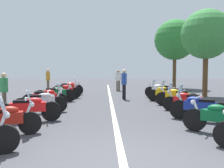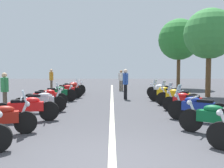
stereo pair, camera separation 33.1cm
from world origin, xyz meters
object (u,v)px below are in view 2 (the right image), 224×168
Objects in this scene: motorcycle_right_row_1 at (220,119)px; motorcycle_left_row_8 at (71,87)px; motorcycle_left_row_3 at (41,101)px; motorcycle_left_row_7 at (70,89)px; motorcycle_right_row_5 at (166,93)px; motorcycle_right_row_3 at (186,101)px; motorcycle_right_row_4 at (177,97)px; motorcycle_left_row_5 at (57,93)px; bystander_2 at (125,82)px; motorcycle_left_row_6 at (65,91)px; roadside_tree_1 at (209,34)px; motorcycle_left_row_2 at (27,108)px; motorcycle_right_row_2 at (197,108)px; bystander_3 at (121,79)px; motorcycle_left_row_4 at (46,97)px; bystander_1 at (51,78)px; bystander_4 at (5,88)px; roadside_tree_0 at (179,40)px; motorcycle_right_row_6 at (162,91)px.

motorcycle_left_row_8 is at bearing -26.57° from motorcycle_right_row_1.
motorcycle_left_row_3 is 6.58m from motorcycle_right_row_1.
motorcycle_left_row_7 reaches higher than motorcycle_right_row_1.
motorcycle_right_row_5 reaches higher than motorcycle_right_row_1.
motorcycle_right_row_3 is 1.45m from motorcycle_right_row_4.
motorcycle_left_row_5 is 1.22× the size of bystander_2.
roadside_tree_1 reaches higher than motorcycle_left_row_6.
motorcycle_right_row_2 reaches higher than motorcycle_left_row_2.
motorcycle_right_row_4 is 8.56m from bystander_3.
motorcycle_right_row_2 is (-6.32, -5.67, 0.01)m from motorcycle_left_row_6.
motorcycle_left_row_4 is 1.09× the size of motorcycle_right_row_1.
bystander_1 is at bearing 102.74° from motorcycle_left_row_6.
motorcycle_right_row_4 is 7.70m from bystander_4.
motorcycle_right_row_5 is 9.92m from bystander_1.
bystander_2 is 1.09× the size of bystander_4.
motorcycle_left_row_3 is 1.10× the size of motorcycle_right_row_1.
motorcycle_left_row_3 and motorcycle_right_row_5 have the same top height.
motorcycle_right_row_4 is 11.89m from roadside_tree_0.
bystander_2 is at bearing 31.75° from motorcycle_left_row_3.
motorcycle_right_row_6 reaches higher than motorcycle_left_row_7.
bystander_2 reaches higher than motorcycle_right_row_6.
motorcycle_left_row_4 is at bearing 31.02° from motorcycle_right_row_4.
bystander_3 is 10.62m from bystander_4.
motorcycle_left_row_4 is 0.95× the size of motorcycle_left_row_6.
bystander_1 is (12.58, 7.66, 0.59)m from motorcycle_right_row_1.
roadside_tree_1 is at bearing -3.53° from bystander_2.
roadside_tree_1 is (-0.86, -8.93, 3.50)m from motorcycle_left_row_7.
motorcycle_right_row_2 is 3.12m from motorcycle_right_row_4.
motorcycle_left_row_7 is 4.19m from bystander_2.
roadside_tree_0 reaches higher than bystander_1.
bystander_1 reaches higher than motorcycle_right_row_5.
motorcycle_left_row_2 is 11.09m from bystander_1.
motorcycle_right_row_5 is at bearing 118.12° from motorcycle_right_row_6.
bystander_1 reaches higher than motorcycle_right_row_2.
roadside_tree_1 is at bearing 12.67° from motorcycle_left_row_4.
motorcycle_right_row_5 is (3.12, -5.78, -0.00)m from motorcycle_left_row_3.
motorcycle_left_row_2 is 1.25× the size of bystander_3.
bystander_4 is at bearing 143.62° from motorcycle_left_row_3.
motorcycle_right_row_5 is 1.74m from motorcycle_right_row_6.
motorcycle_left_row_4 is 4.86m from motorcycle_left_row_7.
motorcycle_right_row_4 is at bearing 172.58° from bystander_4.
roadside_tree_0 is (9.17, -3.24, 4.01)m from motorcycle_right_row_5.
motorcycle_right_row_3 is 4.80m from bystander_2.
bystander_1 is 1.01× the size of bystander_2.
motorcycle_left_row_7 is 1.11× the size of motorcycle_right_row_2.
bystander_1 reaches higher than motorcycle_left_row_6.
motorcycle_right_row_2 is 1.12× the size of bystander_4.
bystander_1 reaches higher than bystander_3.
bystander_3 is at bearing -174.87° from bystander_1.
roadside_tree_1 is (-6.79, 0.03, -0.51)m from roadside_tree_0.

